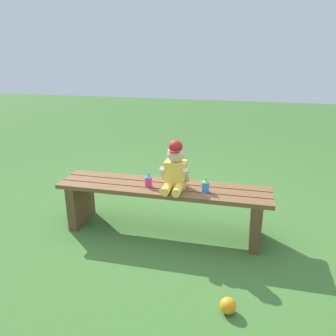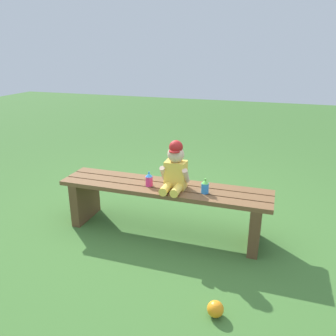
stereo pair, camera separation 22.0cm
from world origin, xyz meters
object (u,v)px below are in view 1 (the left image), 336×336
child_figure (175,168)px  sippy_cup_left (148,180)px  sippy_cup_right (206,185)px  toy_ball (228,306)px  park_bench (163,200)px

child_figure → sippy_cup_left: (-0.22, -0.01, -0.12)m
sippy_cup_left → sippy_cup_right: 0.47m
sippy_cup_left → toy_ball: (0.73, -0.81, -0.44)m
child_figure → toy_ball: child_figure is taller
child_figure → sippy_cup_left: size_ratio=3.26×
sippy_cup_right → toy_ball: (0.26, -0.81, -0.44)m
child_figure → toy_ball: size_ratio=4.01×
park_bench → sippy_cup_right: (0.36, -0.04, 0.19)m
park_bench → child_figure: child_figure is taller
child_figure → park_bench: bearing=164.3°
toy_ball → child_figure: bearing=121.7°
child_figure → sippy_cup_left: 0.25m
child_figure → toy_ball: 1.12m
park_bench → child_figure: bearing=-15.7°
sippy_cup_left → toy_ball: bearing=-47.9°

